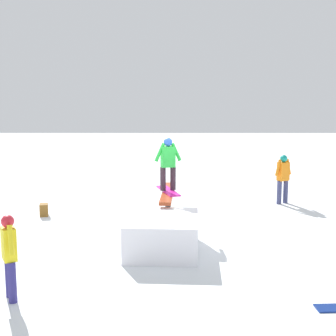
{
  "coord_description": "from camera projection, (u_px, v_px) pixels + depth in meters",
  "views": [
    {
      "loc": [
        -11.59,
        -0.01,
        3.31
      ],
      "look_at": [
        0.0,
        0.0,
        1.51
      ],
      "focal_mm": 50.0,
      "sensor_mm": 36.0,
      "label": 1
    }
  ],
  "objects": [
    {
      "name": "rail_feature",
      "position": [
        168.0,
        197.0,
        11.85
      ],
      "size": [
        2.5,
        0.42,
        0.91
      ],
      "rotation": [
        0.0,
        0.0,
        -0.06
      ],
      "color": "black",
      "rests_on": "ground"
    },
    {
      "name": "snow_kicker_ramp",
      "position": [
        163.0,
        234.0,
        9.95
      ],
      "size": [
        1.88,
        1.6,
        0.76
      ],
      "primitive_type": "cube",
      "rotation": [
        0.0,
        0.0,
        -0.06
      ],
      "color": "white",
      "rests_on": "ground"
    },
    {
      "name": "main_rider_on_rail",
      "position": [
        168.0,
        165.0,
        11.72
      ],
      "size": [
        1.36,
        0.7,
        1.36
      ],
      "rotation": [
        0.0,
        0.0,
        0.28
      ],
      "color": "#D01D8F",
      "rests_on": "rail_feature"
    },
    {
      "name": "ground_plane",
      "position": [
        168.0,
        226.0,
        11.96
      ],
      "size": [
        60.0,
        60.0,
        0.0
      ],
      "primitive_type": "plane",
      "color": "white"
    },
    {
      "name": "bystander_yellow",
      "position": [
        9.0,
        253.0,
        7.54
      ],
      "size": [
        0.57,
        0.35,
        1.42
      ],
      "rotation": [
        0.0,
        0.0,
        3.63
      ],
      "color": "navy",
      "rests_on": "ground"
    },
    {
      "name": "backpack_on_snow",
      "position": [
        44.0,
        210.0,
        12.95
      ],
      "size": [
        0.34,
        0.28,
        0.34
      ],
      "primitive_type": "cube",
      "rotation": [
        0.0,
        0.0,
        3.36
      ],
      "color": "brown",
      "rests_on": "ground"
    },
    {
      "name": "bystander_orange",
      "position": [
        283.0,
        176.0,
        14.35
      ],
      "size": [
        0.42,
        0.6,
        1.51
      ],
      "rotation": [
        0.0,
        0.0,
        2.13
      ],
      "color": "#3B3E68",
      "rests_on": "ground"
    }
  ]
}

